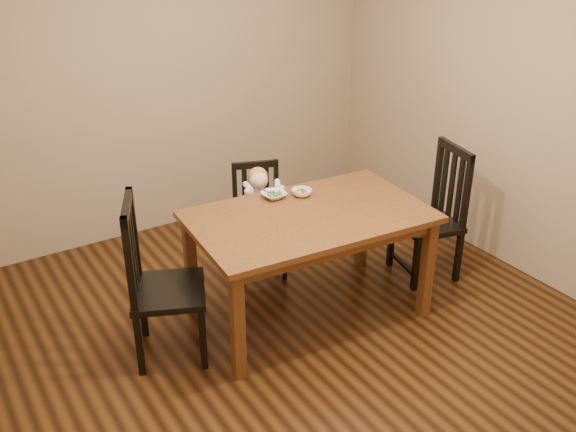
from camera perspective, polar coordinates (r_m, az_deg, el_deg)
room at (r=4.03m, az=0.58°, el=6.04°), size 4.01×4.01×2.71m
dining_table at (r=4.44m, az=1.90°, el=-0.90°), size 1.70×1.10×0.81m
chair_child at (r=5.15m, az=-2.63°, el=-0.47°), size 0.49×0.48×0.90m
chair_left at (r=4.21m, az=-11.41°, el=-5.89°), size 0.62×0.63×1.13m
chair_right at (r=5.18m, az=12.80°, el=0.10°), size 0.54×0.55×1.08m
toddler at (r=5.05m, az=-2.57°, el=0.51°), size 0.37×0.41×0.47m
bowl_peas at (r=4.63m, az=-1.25°, el=1.87°), size 0.17×0.17×0.04m
bowl_veg at (r=4.66m, az=1.24°, el=2.10°), size 0.19×0.19×0.05m
fork at (r=4.58m, az=-1.59°, el=1.95°), size 0.08×0.12×0.05m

